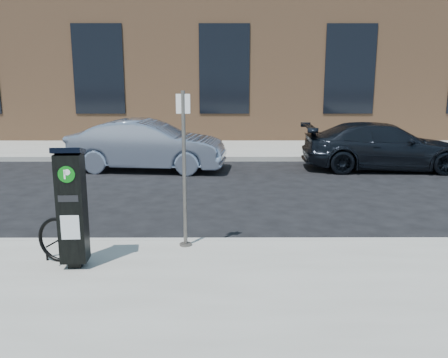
{
  "coord_description": "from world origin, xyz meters",
  "views": [
    {
      "loc": [
        -0.06,
        -7.32,
        2.74
      ],
      "look_at": [
        -0.04,
        0.5,
        1.04
      ],
      "focal_mm": 38.0,
      "sensor_mm": 36.0,
      "label": 1
    }
  ],
  "objects_px": {
    "parking_kiosk": "(72,206)",
    "car_silver": "(148,145)",
    "car_dark": "(383,146)",
    "sign_pole": "(184,171)",
    "bike_rack": "(59,240)"
  },
  "relations": [
    {
      "from": "parking_kiosk",
      "to": "car_dark",
      "type": "relative_size",
      "value": 0.35
    },
    {
      "from": "sign_pole",
      "to": "car_dark",
      "type": "distance_m",
      "value": 8.78
    },
    {
      "from": "sign_pole",
      "to": "car_dark",
      "type": "relative_size",
      "value": 0.5
    },
    {
      "from": "car_silver",
      "to": "car_dark",
      "type": "bearing_deg",
      "value": -83.26
    },
    {
      "from": "parking_kiosk",
      "to": "bike_rack",
      "type": "distance_m",
      "value": 0.63
    },
    {
      "from": "bike_rack",
      "to": "car_silver",
      "type": "bearing_deg",
      "value": 104.39
    },
    {
      "from": "sign_pole",
      "to": "bike_rack",
      "type": "relative_size",
      "value": 3.59
    },
    {
      "from": "car_silver",
      "to": "car_dark",
      "type": "relative_size",
      "value": 0.95
    },
    {
      "from": "bike_rack",
      "to": "car_dark",
      "type": "height_order",
      "value": "car_dark"
    },
    {
      "from": "car_dark",
      "to": "bike_rack",
      "type": "bearing_deg",
      "value": 139.47
    },
    {
      "from": "parking_kiosk",
      "to": "car_silver",
      "type": "bearing_deg",
      "value": 88.3
    },
    {
      "from": "sign_pole",
      "to": "bike_rack",
      "type": "xyz_separation_m",
      "value": [
        -1.73,
        -0.67,
        -0.86
      ]
    },
    {
      "from": "sign_pole",
      "to": "bike_rack",
      "type": "bearing_deg",
      "value": -153.28
    },
    {
      "from": "car_silver",
      "to": "car_dark",
      "type": "distance_m",
      "value": 7.0
    },
    {
      "from": "sign_pole",
      "to": "car_silver",
      "type": "relative_size",
      "value": 0.53
    }
  ]
}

